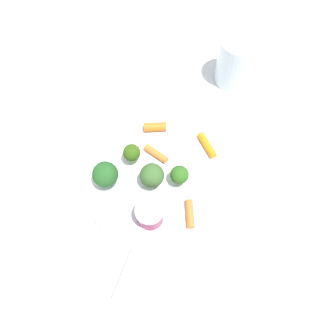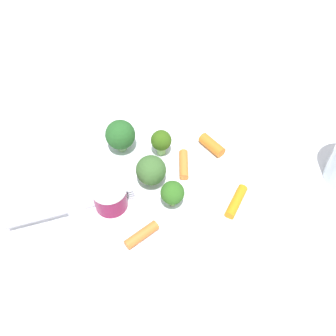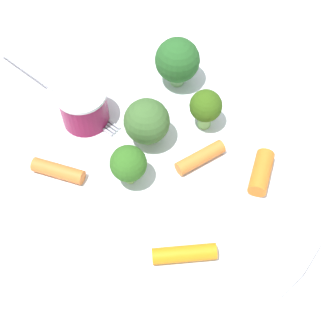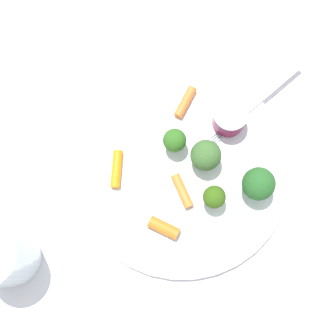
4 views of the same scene
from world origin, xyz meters
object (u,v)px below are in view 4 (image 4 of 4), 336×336
(plate, at_px, (181,168))
(broccoli_floret_2, at_px, (214,197))
(carrot_stick_0, at_px, (117,169))
(carrot_stick_2, at_px, (164,228))
(fork, at_px, (256,104))
(carrot_stick_3, at_px, (185,102))
(drinking_glass, at_px, (0,256))
(broccoli_floret_0, at_px, (206,155))
(broccoli_floret_1, at_px, (173,141))
(broccoli_floret_3, at_px, (258,184))
(carrot_stick_1, at_px, (182,191))
(sauce_cup, at_px, (229,118))

(plate, height_order, broccoli_floret_2, broccoli_floret_2)
(carrot_stick_0, height_order, carrot_stick_2, carrot_stick_2)
(carrot_stick_0, height_order, fork, carrot_stick_0)
(carrot_stick_3, bearing_deg, carrot_stick_0, 28.38)
(carrot_stick_3, bearing_deg, broccoli_floret_2, 87.03)
(drinking_glass, bearing_deg, broccoli_floret_0, -170.18)
(broccoli_floret_0, relative_size, carrot_stick_0, 0.96)
(drinking_glass, bearing_deg, broccoli_floret_1, -161.99)
(broccoli_floret_3, relative_size, carrot_stick_1, 1.11)
(sauce_cup, height_order, broccoli_floret_3, broccoli_floret_3)
(plate, xyz_separation_m, sauce_cup, (-0.08, -0.04, 0.03))
(broccoli_floret_2, bearing_deg, fork, -132.60)
(plate, relative_size, carrot_stick_2, 7.27)
(sauce_cup, distance_m, carrot_stick_0, 0.17)
(broccoli_floret_0, distance_m, carrot_stick_3, 0.09)
(sauce_cup, xyz_separation_m, carrot_stick_3, (0.05, -0.04, -0.01))
(broccoli_floret_1, xyz_separation_m, carrot_stick_1, (0.01, 0.06, -0.02))
(broccoli_floret_2, height_order, broccoli_floret_3, broccoli_floret_3)
(broccoli_floret_0, xyz_separation_m, carrot_stick_1, (0.04, 0.03, -0.02))
(carrot_stick_2, height_order, carrot_stick_3, carrot_stick_2)
(carrot_stick_0, bearing_deg, drinking_glass, 23.26)
(broccoli_floret_3, relative_size, carrot_stick_2, 1.28)
(sauce_cup, bearing_deg, broccoli_floret_1, 6.86)
(carrot_stick_1, height_order, carrot_stick_2, carrot_stick_2)
(carrot_stick_1, height_order, fork, carrot_stick_1)
(broccoli_floret_2, distance_m, carrot_stick_2, 0.08)
(plate, relative_size, carrot_stick_3, 6.36)
(broccoli_floret_1, distance_m, fork, 0.14)
(sauce_cup, bearing_deg, carrot_stick_1, 39.41)
(broccoli_floret_1, relative_size, drinking_glass, 0.41)
(carrot_stick_0, relative_size, fork, 0.32)
(plate, relative_size, carrot_stick_0, 5.87)
(broccoli_floret_0, distance_m, carrot_stick_1, 0.06)
(carrot_stick_3, bearing_deg, broccoli_floret_0, 89.69)
(sauce_cup, height_order, carrot_stick_1, sauce_cup)
(carrot_stick_0, bearing_deg, broccoli_floret_0, 169.39)
(carrot_stick_2, bearing_deg, carrot_stick_0, -68.54)
(broccoli_floret_0, bearing_deg, plate, 1.03)
(broccoli_floret_2, distance_m, fork, 0.15)
(broccoli_floret_3, xyz_separation_m, carrot_stick_2, (0.13, 0.02, -0.02))
(plate, distance_m, broccoli_floret_3, 0.11)
(broccoli_floret_2, relative_size, carrot_stick_2, 1.04)
(plate, bearing_deg, broccoli_floret_1, -85.55)
(fork, bearing_deg, carrot_stick_1, 32.67)
(carrot_stick_1, bearing_deg, fork, -147.33)
(carrot_stick_0, height_order, drinking_glass, drinking_glass)
(carrot_stick_0, bearing_deg, broccoli_floret_2, 144.76)
(broccoli_floret_2, bearing_deg, plate, -65.14)
(broccoli_floret_0, relative_size, fork, 0.30)
(plate, distance_m, carrot_stick_2, 0.09)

